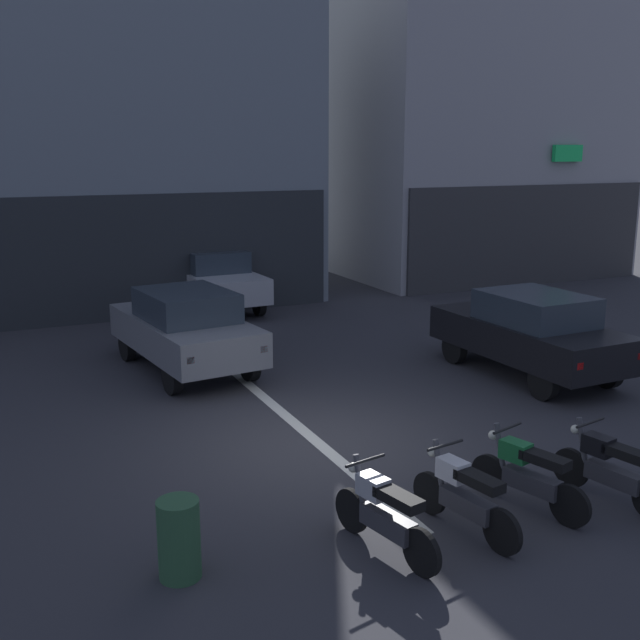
% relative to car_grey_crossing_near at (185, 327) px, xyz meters
% --- Properties ---
extents(ground_plane, '(120.00, 120.00, 0.00)m').
position_rel_car_grey_crossing_near_xyz_m(ground_plane, '(0.82, -4.56, -0.89)').
color(ground_plane, '#333338').
extents(lane_centre_line, '(0.20, 18.00, 0.01)m').
position_rel_car_grey_crossing_near_xyz_m(lane_centre_line, '(0.82, 1.44, -0.88)').
color(lane_centre_line, silver).
rests_on(lane_centre_line, ground).
extents(building_far_right, '(9.44, 9.08, 11.14)m').
position_rel_car_grey_crossing_near_xyz_m(building_far_right, '(12.54, 9.31, 4.67)').
color(building_far_right, '#9E9EA3').
rests_on(building_far_right, ground).
extents(car_grey_crossing_near, '(2.25, 4.29, 1.64)m').
position_rel_car_grey_crossing_near_xyz_m(car_grey_crossing_near, '(0.00, 0.00, 0.00)').
color(car_grey_crossing_near, black).
rests_on(car_grey_crossing_near, ground).
extents(car_black_parked_kerbside, '(1.89, 4.15, 1.64)m').
position_rel_car_grey_crossing_near_xyz_m(car_black_parked_kerbside, '(5.98, -3.09, 0.00)').
color(car_black_parked_kerbside, black).
rests_on(car_black_parked_kerbside, ground).
extents(car_silver_down_street, '(1.92, 4.17, 1.64)m').
position_rel_car_grey_crossing_near_xyz_m(car_silver_down_street, '(2.22, 5.45, 0.00)').
color(car_silver_down_street, black).
rests_on(car_silver_down_street, ground).
extents(motorcycle_silver_row_leftmost, '(0.56, 1.65, 0.98)m').
position_rel_car_grey_crossing_near_xyz_m(motorcycle_silver_row_leftmost, '(0.18, -7.68, -0.43)').
color(motorcycle_silver_row_leftmost, black).
rests_on(motorcycle_silver_row_leftmost, ground).
extents(motorcycle_white_row_left_mid, '(0.55, 1.66, 0.98)m').
position_rel_car_grey_crossing_near_xyz_m(motorcycle_white_row_left_mid, '(1.23, -7.67, -0.43)').
color(motorcycle_white_row_left_mid, black).
rests_on(motorcycle_white_row_left_mid, ground).
extents(motorcycle_green_row_centre, '(0.63, 1.62, 0.98)m').
position_rel_car_grey_crossing_near_xyz_m(motorcycle_green_row_centre, '(2.27, -7.52, -0.43)').
color(motorcycle_green_row_centre, black).
rests_on(motorcycle_green_row_centre, ground).
extents(motorcycle_black_row_right_mid, '(0.55, 1.65, 0.98)m').
position_rel_car_grey_crossing_near_xyz_m(motorcycle_black_row_right_mid, '(3.32, -7.81, -0.43)').
color(motorcycle_black_row_right_mid, black).
rests_on(motorcycle_black_row_right_mid, ground).
extents(trash_bin, '(0.44, 0.44, 0.85)m').
position_rel_car_grey_crossing_near_xyz_m(trash_bin, '(-1.97, -7.24, -0.46)').
color(trash_bin, '#2D5938').
rests_on(trash_bin, ground).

